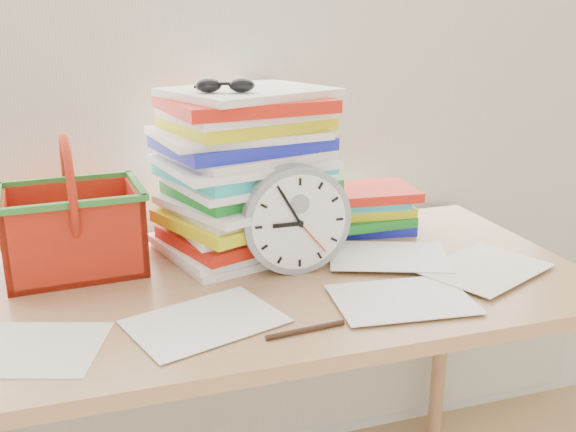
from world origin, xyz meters
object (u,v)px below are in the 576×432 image
object	(u,v)px
clock	(296,219)
desk	(259,311)
book_stack	(363,209)
basket	(71,205)
paper_stack	(246,172)

from	to	relation	value
clock	desk	bearing A→B (deg)	-167.72
book_stack	clock	bearing A→B (deg)	-140.91
desk	book_stack	world-z (taller)	book_stack
clock	basket	xyz separation A→B (m)	(-0.45, 0.16, 0.03)
paper_stack	book_stack	distance (m)	0.35
paper_stack	clock	distance (m)	0.19
clock	basket	world-z (taller)	basket
paper_stack	basket	xyz separation A→B (m)	(-0.39, -0.00, -0.04)
paper_stack	basket	distance (m)	0.39
paper_stack	book_stack	size ratio (longest dim) A/B	1.38
clock	book_stack	distance (m)	0.33
clock	book_stack	size ratio (longest dim) A/B	0.86
basket	desk	bearing A→B (deg)	-29.60
basket	book_stack	bearing A→B (deg)	-0.08
desk	book_stack	bearing A→B (deg)	33.30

